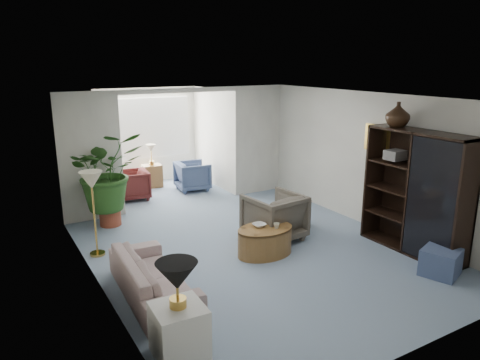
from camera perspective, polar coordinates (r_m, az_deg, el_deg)
floor at (r=7.46m, az=2.37°, el=-9.23°), size 6.00×6.00×0.00m
sunroom_floor at (r=10.92m, az=-9.37°, el=-1.51°), size 2.60×2.60×0.00m
back_pier_left at (r=9.07m, az=-18.37°, el=2.71°), size 1.20×0.12×2.50m
back_pier_right at (r=10.51m, az=2.29°, el=5.05°), size 1.20×0.12×2.50m
back_header at (r=9.48m, az=-7.53°, el=11.17°), size 2.60×0.12×0.10m
window_pane at (r=11.62m, az=-11.62°, el=6.45°), size 2.20×0.02×1.50m
window_blinds at (r=11.59m, az=-11.57°, el=6.43°), size 2.20×0.02×1.50m
framed_picture at (r=8.45m, az=17.11°, el=5.07°), size 0.04×0.50×0.40m
sofa at (r=6.21m, az=-10.96°, el=-11.89°), size 0.83×1.94×0.56m
end_table at (r=5.04m, az=-7.71°, el=-18.43°), size 0.55×0.55×0.58m
table_lamp at (r=4.72m, az=-7.99°, el=-11.93°), size 0.44×0.44×0.30m
floor_lamp at (r=7.35m, az=-18.30°, el=-0.03°), size 0.36×0.36×0.28m
coffee_table at (r=7.35m, az=3.18°, el=-7.72°), size 1.00×1.00×0.45m
coffee_bowl at (r=7.30m, az=2.45°, el=-5.72°), size 0.22×0.22×0.05m
coffee_cup at (r=7.25m, az=4.64°, el=-5.77°), size 0.10×0.10×0.09m
wingback_chair at (r=7.90m, az=4.33°, el=-4.63°), size 0.97×0.99×0.83m
side_table_dark at (r=8.56m, az=7.02°, el=-4.07°), size 0.54×0.48×0.56m
entertainment_cabinet at (r=7.75m, az=21.37°, el=-1.50°), size 0.48×1.79×1.99m
cabinet_urn at (r=7.83m, az=19.33°, el=7.83°), size 0.39×0.39×0.41m
ottoman at (r=7.30m, az=24.03°, el=-9.46°), size 0.63×0.63×0.39m
plant_pot at (r=8.96m, az=-16.08°, el=-4.51°), size 0.40×0.40×0.32m
house_plant at (r=8.71m, az=-16.50°, el=1.09°), size 1.33×1.15×1.48m
sunroom_chair_blue at (r=10.94m, az=-6.02°, el=0.52°), size 0.83×0.81×0.69m
sunroom_chair_maroon at (r=10.44m, az=-13.52°, el=-0.61°), size 0.80×0.78×0.66m
sunroom_table at (r=11.36m, az=-11.03°, el=0.52°), size 0.49×0.40×0.56m
shelf_clutter at (r=7.54m, az=22.48°, el=-0.42°), size 0.30×1.20×1.06m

